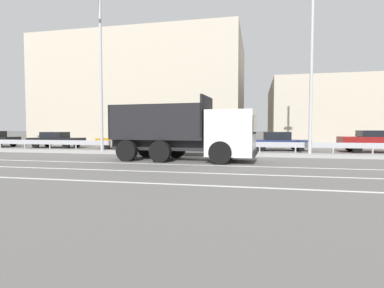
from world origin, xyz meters
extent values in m
plane|color=#605E5B|center=(0.00, 0.00, 0.00)|extent=(320.00, 320.00, 0.00)
cube|color=silver|center=(-1.78, -2.99, 0.00)|extent=(63.92, 0.16, 0.01)
cube|color=silver|center=(-1.78, -5.27, 0.00)|extent=(63.92, 0.16, 0.01)
cube|color=silver|center=(-1.78, -7.58, 0.00)|extent=(63.92, 0.16, 0.01)
cube|color=gray|center=(0.00, 1.92, 0.09)|extent=(35.16, 1.10, 0.18)
cube|color=#9EA0A5|center=(0.00, 3.08, 0.62)|extent=(63.92, 0.04, 0.32)
cylinder|color=#ADADB2|center=(-16.88, 3.08, 0.31)|extent=(0.09, 0.09, 0.62)
cylinder|color=#ADADB2|center=(-14.77, 3.08, 0.31)|extent=(0.09, 0.09, 0.62)
cylinder|color=#ADADB2|center=(-12.66, 3.08, 0.31)|extent=(0.09, 0.09, 0.62)
cylinder|color=#ADADB2|center=(-10.55, 3.08, 0.31)|extent=(0.09, 0.09, 0.62)
cylinder|color=#ADADB2|center=(-8.44, 3.08, 0.31)|extent=(0.09, 0.09, 0.62)
cylinder|color=#ADADB2|center=(-6.33, 3.08, 0.31)|extent=(0.09, 0.09, 0.62)
cylinder|color=#ADADB2|center=(-4.22, 3.08, 0.31)|extent=(0.09, 0.09, 0.62)
cylinder|color=#ADADB2|center=(-2.11, 3.08, 0.31)|extent=(0.09, 0.09, 0.62)
cylinder|color=#ADADB2|center=(0.00, 3.08, 0.31)|extent=(0.09, 0.09, 0.62)
cylinder|color=#ADADB2|center=(2.11, 3.08, 0.31)|extent=(0.09, 0.09, 0.62)
cylinder|color=#ADADB2|center=(4.22, 3.08, 0.31)|extent=(0.09, 0.09, 0.62)
cylinder|color=#ADADB2|center=(6.33, 3.08, 0.31)|extent=(0.09, 0.09, 0.62)
cylinder|color=#ADADB2|center=(8.44, 3.08, 0.31)|extent=(0.09, 0.09, 0.62)
cube|color=silver|center=(0.73, -1.36, 1.39)|extent=(2.30, 2.53, 2.15)
cube|color=black|center=(1.82, -1.43, 1.76)|extent=(0.16, 2.06, 0.81)
cube|color=black|center=(1.85, -1.43, 0.47)|extent=(0.25, 2.35, 0.24)
cube|color=black|center=(-2.85, -1.12, 0.79)|extent=(5.10, 1.64, 0.53)
cube|color=black|center=(-2.85, -1.12, 1.11)|extent=(4.96, 2.61, 0.12)
cube|color=black|center=(-2.78, -0.03, 1.98)|extent=(4.82, 0.41, 1.61)
cube|color=black|center=(-2.92, -2.22, 1.98)|extent=(4.82, 0.41, 1.61)
cube|color=black|center=(-0.50, -1.28, 2.18)|extent=(0.25, 2.30, 2.01)
cube|color=black|center=(-5.21, -0.97, 1.98)|extent=(0.25, 2.30, 1.61)
cylinder|color=black|center=(0.48, -0.17, 0.52)|extent=(1.06, 0.39, 1.04)
cylinder|color=black|center=(0.33, -2.51, 0.52)|extent=(1.06, 0.39, 1.04)
cylinder|color=black|center=(-2.40, 0.02, 0.52)|extent=(1.06, 0.39, 1.04)
cylinder|color=black|center=(-2.55, -2.32, 0.52)|extent=(1.06, 0.39, 1.04)
cylinder|color=black|center=(-4.15, 0.14, 0.52)|extent=(1.06, 0.39, 1.04)
cylinder|color=black|center=(-4.31, -2.21, 0.52)|extent=(1.06, 0.39, 1.04)
cylinder|color=white|center=(1.05, 1.92, 0.15)|extent=(0.16, 0.16, 0.30)
cylinder|color=black|center=(1.05, 1.92, 0.46)|extent=(0.16, 0.16, 0.30)
cylinder|color=white|center=(1.05, 1.92, 0.76)|extent=(0.16, 0.16, 0.30)
cylinder|color=black|center=(1.05, 1.92, 1.06)|extent=(0.16, 0.16, 0.30)
cylinder|color=white|center=(1.05, 1.92, 1.37)|extent=(0.16, 0.16, 0.30)
cylinder|color=#1E4CB2|center=(1.05, 1.92, 1.90)|extent=(0.76, 0.03, 0.76)
cylinder|color=white|center=(1.05, 1.92, 1.90)|extent=(0.82, 0.02, 0.82)
cylinder|color=#ADADB2|center=(-7.94, 1.98, 5.22)|extent=(0.18, 0.18, 10.45)
cylinder|color=#ADADB2|center=(4.85, 1.94, 5.49)|extent=(0.18, 0.18, 10.97)
cylinder|color=black|center=(-19.44, 7.02, 0.30)|extent=(0.60, 0.20, 0.60)
cube|color=black|center=(-14.61, 6.45, 0.57)|extent=(4.54, 1.83, 0.53)
cube|color=black|center=(-14.74, 6.45, 1.08)|extent=(1.94, 1.54, 0.49)
cylinder|color=black|center=(-13.25, 7.30, 0.30)|extent=(0.61, 0.22, 0.60)
cylinder|color=black|center=(-13.19, 5.72, 0.30)|extent=(0.61, 0.22, 0.60)
cylinder|color=black|center=(-16.03, 7.19, 0.30)|extent=(0.61, 0.22, 0.60)
cylinder|color=black|center=(-15.97, 5.61, 0.30)|extent=(0.61, 0.22, 0.60)
cube|color=#B27A14|center=(-8.08, 6.41, 0.57)|extent=(4.81, 2.14, 0.54)
cube|color=black|center=(-8.22, 6.41, 1.11)|extent=(2.07, 1.77, 0.54)
cylinder|color=black|center=(-6.66, 7.39, 0.30)|extent=(0.61, 0.23, 0.60)
cylinder|color=black|center=(-6.57, 5.59, 0.30)|extent=(0.61, 0.23, 0.60)
cylinder|color=black|center=(-9.59, 7.23, 0.30)|extent=(0.61, 0.23, 0.60)
cylinder|color=black|center=(-9.49, 5.44, 0.30)|extent=(0.61, 0.23, 0.60)
cube|color=navy|center=(-2.50, 6.57, 0.64)|extent=(4.64, 2.22, 0.67)
cube|color=black|center=(-2.63, 6.56, 1.18)|extent=(2.01, 1.79, 0.41)
cylinder|color=black|center=(-1.17, 7.56, 0.30)|extent=(0.61, 0.25, 0.60)
cylinder|color=black|center=(-1.04, 5.78, 0.30)|extent=(0.61, 0.25, 0.60)
cylinder|color=black|center=(-3.96, 7.35, 0.30)|extent=(0.61, 0.25, 0.60)
cylinder|color=black|center=(-3.83, 5.57, 0.30)|extent=(0.61, 0.25, 0.60)
cube|color=navy|center=(3.51, 6.87, 0.54)|extent=(4.36, 2.03, 0.48)
cube|color=black|center=(3.38, 6.86, 1.07)|extent=(1.90, 1.62, 0.58)
cylinder|color=black|center=(4.75, 7.77, 0.30)|extent=(0.61, 0.25, 0.60)
cylinder|color=black|center=(4.89, 6.19, 0.30)|extent=(0.61, 0.25, 0.60)
cylinder|color=black|center=(2.13, 7.55, 0.30)|extent=(0.61, 0.25, 0.60)
cylinder|color=black|center=(2.27, 5.97, 0.30)|extent=(0.61, 0.25, 0.60)
cube|color=maroon|center=(9.84, 6.48, 0.68)|extent=(4.65, 1.72, 0.75)
cube|color=black|center=(9.70, 6.48, 1.27)|extent=(1.96, 1.50, 0.43)
cylinder|color=black|center=(8.40, 7.27, 0.30)|extent=(0.60, 0.20, 0.60)
cylinder|color=black|center=(8.41, 5.67, 0.30)|extent=(0.60, 0.20, 0.60)
cube|color=#B7AD99|center=(-11.07, 18.78, 5.88)|extent=(22.60, 13.60, 11.75)
cube|color=#B7AD99|center=(12.21, 19.23, 3.18)|extent=(17.60, 14.58, 6.37)
camera|label=1|loc=(1.89, -15.82, 1.60)|focal=28.00mm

